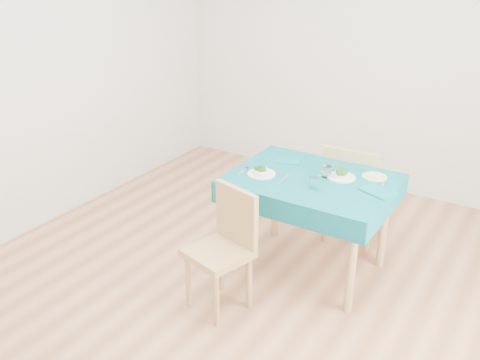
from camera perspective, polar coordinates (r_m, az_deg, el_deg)
The scene contains 16 objects.
room_shell at distance 3.40m, azimuth 0.00°, elevation 7.70°, with size 4.02×4.52×2.73m.
table at distance 4.02m, azimuth 7.36°, elevation -4.75°, with size 1.14×0.86×0.76m, color #08555D.
chair_near at distance 3.54m, azimuth -2.36°, elevation -7.27°, with size 0.37×0.41×0.93m, color #A8844F.
chair_far at distance 4.46m, azimuth 12.39°, elevation 0.46°, with size 0.45×0.49×1.12m, color #A8844F.
bowl_near at distance 3.87m, azimuth 2.30°, elevation 0.98°, with size 0.20×0.20×0.06m, color white, non-canonical shape.
bowl_far at distance 3.88m, azimuth 10.78°, elevation 0.64°, with size 0.20×0.20×0.06m, color white, non-canonical shape.
fork_near at distance 3.93m, azimuth 0.24°, elevation 0.93°, with size 0.02×0.17×0.00m, color silver.
knife_near at distance 3.81m, azimuth 4.65°, elevation 0.07°, with size 0.01×0.19×0.00m, color silver.
fork_far at distance 3.95m, azimuth 9.22°, elevation 0.72°, with size 0.02×0.17×0.00m, color silver.
knife_far at distance 3.78m, azimuth 14.88°, elevation -0.89°, with size 0.02×0.21×0.00m, color silver.
napkin_near at distance 4.13m, azimuth 5.22°, elevation 2.03°, with size 0.18×0.12×0.01m, color #0C5F67.
napkin_far at distance 3.72m, azimuth 14.56°, elevation -1.21°, with size 0.22×0.15×0.01m, color #0C5F67.
tumbler_center at distance 3.88m, azimuth 9.24°, elevation 0.90°, with size 0.07×0.07×0.09m, color white.
tumbler_side at distance 3.69m, azimuth 7.86°, elevation -0.28°, with size 0.06×0.06×0.08m, color white.
side_plate at distance 3.96m, azimuth 14.16°, elevation 0.34°, with size 0.18×0.18×0.01m, color #C7E46F.
bread_slice at distance 3.95m, azimuth 14.17°, elevation 0.50°, with size 0.09×0.09×0.01m, color beige.
Camera 1 is at (1.74, -2.76, 2.29)m, focal length 40.00 mm.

